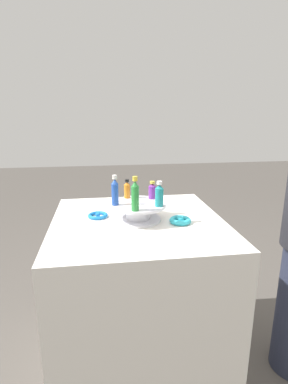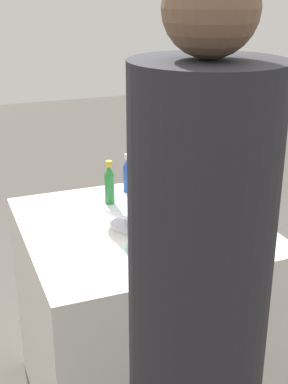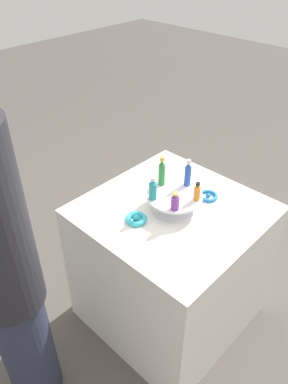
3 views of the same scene
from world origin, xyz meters
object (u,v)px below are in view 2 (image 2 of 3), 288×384
Objects in this scene: person_figure at (195,372)px; ribbon_bow_teal at (142,246)px; bottle_green at (109,184)px; ribbon_bow_blue at (139,199)px; bottle_teal at (135,198)px; bottle_purple at (169,196)px; bottle_blue at (128,174)px; bottle_orange at (162,182)px; display_stand at (141,211)px.

ribbon_bow_teal is at bearing 2.11° from person_figure.
bottle_green is 1.56× the size of ribbon_bow_blue.
bottle_teal is at bearing 2.69° from person_figure.
ribbon_bow_teal is 0.06× the size of person_figure.
bottle_blue reaches higher than bottle_purple.
bottle_blue is at bearing -49.23° from bottle_green.
bottle_teal reaches higher than ribbon_bow_blue.
display_stand is at bearing 112.77° from bottle_orange.
bottle_green is at bearing 94.77° from bottle_orange.
person_figure reaches higher than ribbon_bow_teal.
bottle_blue is (0.20, -0.05, 0.01)m from bottle_teal.
display_stand is at bearing 160.61° from ribbon_bow_blue.
bottle_green is 1.31× the size of bottle_teal.
bottle_orange is 0.19m from ribbon_bow_blue.
bottle_green is at bearing 22.77° from bottle_teal.
display_stand is 0.13m from bottle_orange.
bottle_green is 0.26m from ribbon_bow_teal.
ribbon_bow_blue is at bearing -1.28° from person_figure.
ribbon_bow_teal is (-0.23, 0.17, -0.11)m from bottle_orange.
bottle_orange is (0.13, -0.15, -0.01)m from bottle_teal.
bottle_blue reaches higher than bottle_teal.
bottle_orange is at bearing -49.23° from bottle_teal.
bottle_teal is 0.83× the size of bottle_blue.
ribbon_bow_blue is (0.19, -0.07, -0.04)m from display_stand.
ribbon_bow_teal reaches higher than ribbon_bow_blue.
bottle_purple is at bearing -85.23° from bottle_teal.
bottle_green is 0.84m from person_figure.
bottle_orange is 0.67× the size of bottle_blue.
bottle_blue is 0.93m from person_figure.
ribbon_bow_blue is at bearing -23.48° from bottle_teal.
bottle_purple is 0.13m from bottle_orange.
bottle_orange is at bearing -13.23° from bottle_purple.
bottle_purple is at bearing -157.23° from bottle_blue.
bottle_teal is (-0.09, 0.06, 0.09)m from display_stand.
person_figure is at bearing 174.53° from bottle_green.
bottle_orange is (0.04, -0.10, 0.08)m from display_stand.
bottle_orange reaches higher than display_stand.
bottle_orange reaches higher than ribbon_bow_blue.
bottle_orange is 0.89m from person_figure.
bottle_teal reaches higher than ribbon_bow_teal.
bottle_orange reaches higher than ribbon_bow_teal.
bottle_teal is 1.33× the size of bottle_purple.
bottle_teal reaches higher than bottle_orange.
bottle_green is (0.02, 0.10, 0.11)m from display_stand.
person_figure reaches higher than bottle_orange.
person_figure is (-0.71, 0.13, -0.11)m from bottle_teal.
ribbon_bow_teal is (-0.10, 0.01, -0.12)m from bottle_teal.
bottle_teal is 0.33m from ribbon_bow_blue.
person_figure is (-0.72, 0.25, -0.09)m from bottle_purple.
bottle_green is 0.28m from ribbon_bow_blue.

